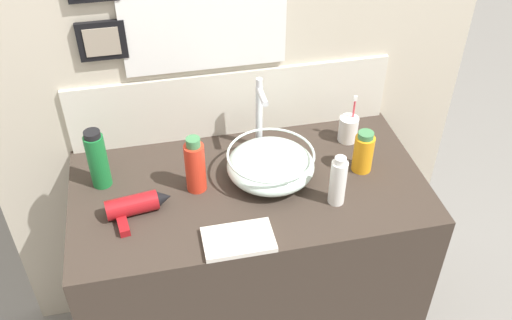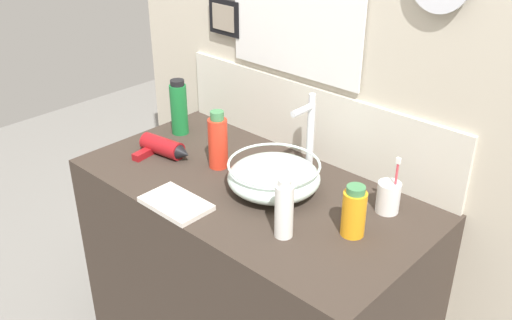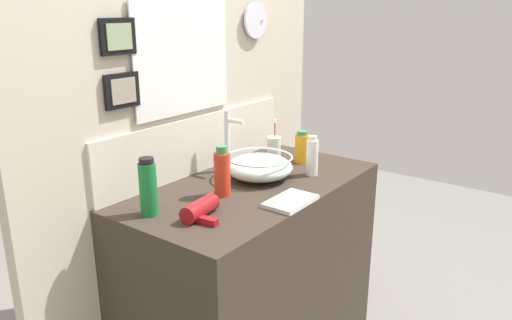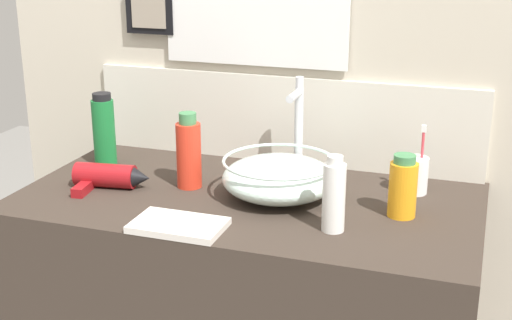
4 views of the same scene
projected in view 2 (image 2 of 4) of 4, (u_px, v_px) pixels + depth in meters
name	position (u px, v px, depth m)	size (l,w,h in m)	color
vanity_counter	(251.00, 292.00, 2.01)	(1.15, 0.61, 0.87)	#382D26
back_panel	(319.00, 59.00, 1.86)	(1.73, 0.09, 2.42)	beige
glass_bowl_sink	(274.00, 177.00, 1.75)	(0.29, 0.29, 0.10)	silver
faucet	(309.00, 130.00, 1.81)	(0.02, 0.10, 0.27)	silver
hair_drier	(164.00, 148.00, 1.97)	(0.21, 0.15, 0.06)	maroon
toothbrush_cup	(388.00, 197.00, 1.65)	(0.07, 0.07, 0.18)	white
lotion_bottle	(284.00, 210.00, 1.53)	(0.05, 0.05, 0.18)	white
shampoo_bottle	(218.00, 141.00, 1.88)	(0.06, 0.06, 0.20)	red
spray_bottle	(179.00, 108.00, 2.11)	(0.06, 0.06, 0.21)	#197233
soap_dispenser	(355.00, 211.00, 1.54)	(0.07, 0.07, 0.15)	orange
hand_towel	(176.00, 204.00, 1.69)	(0.21, 0.13, 0.02)	silver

